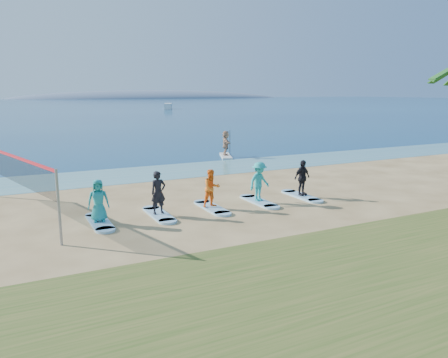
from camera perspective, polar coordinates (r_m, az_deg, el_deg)
name	(u,v)px	position (r m, az deg, el deg)	size (l,w,h in m)	color
ground	(217,219)	(17.06, -0.89, -5.20)	(600.00, 600.00, 0.00)	tan
shallow_water	(141,174)	(26.65, -10.77, 0.67)	(600.00, 600.00, 0.00)	teal
ocean	(24,105)	(174.93, -24.66, 8.76)	(600.00, 600.00, 0.00)	navy
island_ridge	(156,98)	(330.91, -8.86, 10.40)	(220.00, 56.00, 18.00)	slate
volleyball_net	(13,169)	(18.87, -25.83, 1.21)	(2.40, 8.79, 2.50)	gray
paddleboard	(226,156)	(33.14, 0.23, 3.04)	(0.70, 3.00, 0.12)	silver
paddleboarder	(226,143)	(33.01, 0.23, 4.72)	(1.71, 0.55, 1.85)	tan
boat_offshore_b	(168,109)	(124.50, -7.29, 9.04)	(1.98, 6.87, 1.61)	silver
surfboard_0	(100,222)	(17.10, -15.94, -5.45)	(0.70, 2.20, 0.09)	#8CBCD9
student_0	(98,201)	(16.88, -16.10, -2.72)	(0.78, 0.51, 1.59)	teal
surfboard_1	(159,215)	(17.64, -8.49, -4.61)	(0.70, 2.20, 0.09)	#8CBCD9
student_1	(158,193)	(17.41, -8.58, -1.76)	(0.62, 0.41, 1.71)	black
surfboard_2	(212,208)	(18.46, -1.61, -3.77)	(0.70, 2.20, 0.09)	#8CBCD9
student_2	(212,188)	(18.26, -1.62, -1.21)	(0.78, 0.60, 1.59)	orange
surfboard_3	(259,202)	(19.53, 4.59, -2.96)	(0.70, 2.20, 0.09)	#8CBCD9
student_3	(259,181)	(19.32, 4.64, -0.32)	(1.13, 0.65, 1.74)	teal
surfboard_4	(301,196)	(20.80, 10.09, -2.21)	(0.70, 2.20, 0.09)	#8CBCD9
student_4	(302,178)	(20.61, 10.17, 0.16)	(0.97, 0.41, 1.66)	black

